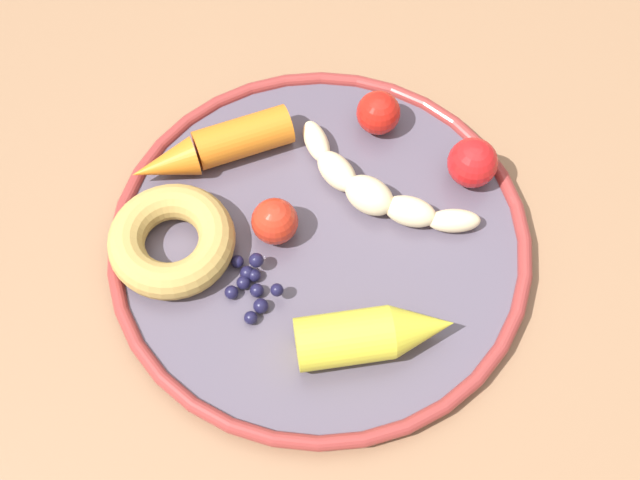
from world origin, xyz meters
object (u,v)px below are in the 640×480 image
at_px(donut, 172,241).
at_px(carrot_orange, 212,147).
at_px(blueberry_pile, 252,285).
at_px(plate, 320,242).
at_px(dining_table, 282,254).
at_px(tomato_far, 473,163).
at_px(tomato_mid, 378,113).
at_px(banana, 374,190).
at_px(carrot_yellow, 376,334).
at_px(tomato_near, 275,221).

bearing_deg(donut, carrot_orange, -5.44).
distance_m(carrot_orange, blueberry_pile, 0.13).
bearing_deg(plate, carrot_orange, 60.06).
bearing_deg(dining_table, carrot_orange, 66.70).
xyz_separation_m(donut, tomato_far, (0.12, -0.23, 0.01)).
relative_size(blueberry_pile, tomato_mid, 1.47).
bearing_deg(tomato_mid, blueberry_pile, 158.40).
bearing_deg(tomato_mid, banana, -172.44).
xyz_separation_m(carrot_yellow, donut, (0.05, 0.17, -0.01)).
distance_m(blueberry_pile, tomato_mid, 0.19).
bearing_deg(tomato_mid, carrot_orange, 115.01).
bearing_deg(tomato_near, donut, 112.09).
bearing_deg(blueberry_pile, carrot_yellow, -104.70).
relative_size(dining_table, tomato_near, 26.93).
xyz_separation_m(plate, tomato_far, (0.09, -0.11, 0.02)).
xyz_separation_m(banana, carrot_orange, (0.01, 0.14, 0.00)).
distance_m(donut, blueberry_pile, 0.07).
bearing_deg(plate, dining_table, 52.11).
relative_size(banana, tomato_far, 3.99).
distance_m(plate, tomato_near, 0.04).
xyz_separation_m(plate, carrot_yellow, (-0.08, -0.06, 0.02)).
distance_m(dining_table, carrot_orange, 0.14).
distance_m(blueberry_pile, tomato_near, 0.05).
distance_m(carrot_orange, donut, 0.09).
bearing_deg(carrot_yellow, banana, 10.06).
bearing_deg(donut, tomato_near, -67.91).
xyz_separation_m(plate, carrot_orange, (0.06, 0.11, 0.02)).
relative_size(tomato_near, tomato_mid, 1.00).
distance_m(donut, tomato_near, 0.08).
height_order(banana, carrot_orange, carrot_orange).
height_order(carrot_yellow, tomato_far, tomato_far).
relative_size(donut, tomato_far, 2.42).
relative_size(banana, carrot_yellow, 1.34).
bearing_deg(dining_table, plate, -127.89).
bearing_deg(tomato_near, carrot_orange, 48.12).
bearing_deg(dining_table, tomato_mid, -38.69).
distance_m(banana, tomato_near, 0.09).
relative_size(carrot_orange, carrot_yellow, 1.06).
bearing_deg(donut, banana, -61.79).
bearing_deg(dining_table, tomato_far, -71.72).
bearing_deg(donut, tomato_far, -62.46).
bearing_deg(tomato_far, plate, 127.51).
distance_m(tomato_mid, tomato_far, 0.09).
height_order(banana, tomato_far, tomato_far).
relative_size(plate, carrot_yellow, 2.74).
height_order(carrot_orange, tomato_near, tomato_near).
height_order(blueberry_pile, tomato_mid, tomato_mid).
distance_m(dining_table, tomato_near, 0.13).
bearing_deg(donut, blueberry_pile, -106.83).
xyz_separation_m(banana, tomato_near, (-0.05, 0.07, 0.01)).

